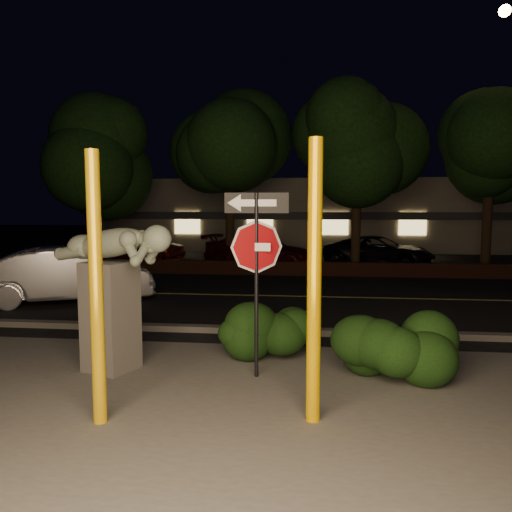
# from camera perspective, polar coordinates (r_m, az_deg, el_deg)

# --- Properties ---
(ground) EXTENTS (90.00, 90.00, 0.00)m
(ground) POSITION_cam_1_polar(r_m,az_deg,el_deg) (16.99, 3.59, -2.82)
(ground) COLOR black
(ground) RESTS_ON ground
(patio) EXTENTS (14.00, 6.00, 0.02)m
(patio) POSITION_cam_1_polar(r_m,az_deg,el_deg) (6.36, -1.80, -17.60)
(patio) COLOR #4C4944
(patio) RESTS_ON ground
(road) EXTENTS (80.00, 8.00, 0.01)m
(road) POSITION_cam_1_polar(r_m,az_deg,el_deg) (14.03, 2.95, -4.62)
(road) COLOR black
(road) RESTS_ON ground
(lane_marking) EXTENTS (80.00, 0.12, 0.00)m
(lane_marking) POSITION_cam_1_polar(r_m,az_deg,el_deg) (14.03, 2.95, -4.56)
(lane_marking) COLOR gold
(lane_marking) RESTS_ON road
(curb) EXTENTS (80.00, 0.25, 0.12)m
(curb) POSITION_cam_1_polar(r_m,az_deg,el_deg) (10.02, 1.47, -8.51)
(curb) COLOR #4C4944
(curb) RESTS_ON ground
(brick_wall) EXTENTS (40.00, 0.35, 0.50)m
(brick_wall) POSITION_cam_1_polar(r_m,az_deg,el_deg) (18.24, 3.80, -1.43)
(brick_wall) COLOR #401F14
(brick_wall) RESTS_ON ground
(parking_lot) EXTENTS (40.00, 12.00, 0.01)m
(parking_lot) POSITION_cam_1_polar(r_m,az_deg,el_deg) (23.93, 4.46, -0.31)
(parking_lot) COLOR black
(parking_lot) RESTS_ON ground
(building) EXTENTS (22.00, 10.20, 4.00)m
(building) POSITION_cam_1_polar(r_m,az_deg,el_deg) (31.78, 5.01, 4.79)
(building) COLOR gray
(building) RESTS_ON ground
(tree_far_a) EXTENTS (4.60, 4.60, 7.43)m
(tree_far_a) POSITION_cam_1_polar(r_m,az_deg,el_deg) (21.85, -17.89, 12.88)
(tree_far_a) COLOR black
(tree_far_a) RESTS_ON ground
(tree_far_b) EXTENTS (5.20, 5.20, 8.41)m
(tree_far_b) POSITION_cam_1_polar(r_m,az_deg,el_deg) (20.56, -3.06, 15.62)
(tree_far_b) COLOR black
(tree_far_b) RESTS_ON ground
(tree_far_c) EXTENTS (4.80, 4.80, 7.84)m
(tree_far_c) POSITION_cam_1_polar(r_m,az_deg,el_deg) (19.89, 11.59, 14.70)
(tree_far_c) COLOR black
(tree_far_c) RESTS_ON ground
(tree_far_d) EXTENTS (4.40, 4.40, 7.42)m
(tree_far_d) POSITION_cam_1_polar(r_m,az_deg,el_deg) (21.34, 25.30, 12.99)
(tree_far_d) COLOR black
(tree_far_d) RESTS_ON ground
(yellow_pole_left) EXTENTS (0.16, 0.16, 3.16)m
(yellow_pole_left) POSITION_cam_1_polar(r_m,az_deg,el_deg) (5.96, -17.79, -3.73)
(yellow_pole_left) COLOR #E5AF0F
(yellow_pole_left) RESTS_ON ground
(yellow_pole_right) EXTENTS (0.16, 0.16, 3.29)m
(yellow_pole_right) POSITION_cam_1_polar(r_m,az_deg,el_deg) (5.75, 6.67, -3.15)
(yellow_pole_right) COLOR #F9B600
(yellow_pole_right) RESTS_ON ground
(signpost) EXTENTS (0.92, 0.07, 2.72)m
(signpost) POSITION_cam_1_polar(r_m,az_deg,el_deg) (7.18, 0.05, 0.98)
(signpost) COLOR black
(signpost) RESTS_ON ground
(sculpture) EXTENTS (2.08, 1.22, 2.26)m
(sculpture) POSITION_cam_1_polar(r_m,az_deg,el_deg) (7.87, -16.19, -2.78)
(sculpture) COLOR #4C4944
(sculpture) RESTS_ON ground
(hedge_center) EXTENTS (2.03, 1.16, 1.00)m
(hedge_center) POSITION_cam_1_polar(r_m,az_deg,el_deg) (8.34, 1.69, -8.33)
(hedge_center) COLOR black
(hedge_center) RESTS_ON ground
(hedge_right) EXTENTS (1.91, 1.48, 1.11)m
(hedge_right) POSITION_cam_1_polar(r_m,az_deg,el_deg) (7.57, 15.88, -9.62)
(hedge_right) COLOR black
(hedge_right) RESTS_ON ground
(hedge_far_right) EXTENTS (1.62, 1.25, 0.99)m
(hedge_far_right) POSITION_cam_1_polar(r_m,az_deg,el_deg) (7.73, 18.67, -9.83)
(hedge_far_right) COLOR black
(hedge_far_right) RESTS_ON ground
(silver_sedan) EXTENTS (4.63, 3.22, 1.45)m
(silver_sedan) POSITION_cam_1_polar(r_m,az_deg,el_deg) (13.96, -20.78, -2.06)
(silver_sedan) COLOR #B9B8BE
(silver_sedan) RESTS_ON ground
(parked_car_red) EXTENTS (4.75, 2.64, 1.53)m
(parked_car_red) POSITION_cam_1_polar(r_m,az_deg,el_deg) (23.01, -13.62, 1.20)
(parked_car_red) COLOR maroon
(parked_car_red) RESTS_ON ground
(parked_car_darkred) EXTENTS (5.03, 2.95, 1.37)m
(parked_car_darkred) POSITION_cam_1_polar(r_m,az_deg,el_deg) (20.50, 0.56, 0.60)
(parked_car_darkred) COLOR #450C12
(parked_car_darkred) RESTS_ON ground
(parked_car_dark) EXTENTS (4.97, 3.59, 1.26)m
(parked_car_dark) POSITION_cam_1_polar(r_m,az_deg,el_deg) (21.52, 13.84, 0.53)
(parked_car_dark) COLOR black
(parked_car_dark) RESTS_ON ground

